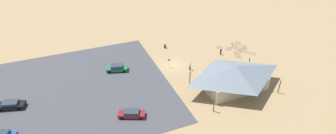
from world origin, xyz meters
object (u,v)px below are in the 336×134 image
(visitor_at_bikes, at_px, (190,66))
(bicycle_black_edge_north, at_px, (244,47))
(bicycle_red_lone_east, at_px, (229,49))
(bicycle_orange_yard_front, at_px, (252,53))
(bicycle_blue_yard_left, at_px, (219,48))
(bicycle_yellow_trailside, at_px, (222,64))
(bicycle_white_lone_west, at_px, (232,45))
(bicycle_silver_yard_right, at_px, (244,51))
(car_maroon_second_row, at_px, (132,114))
(bicycle_green_mid_cluster, at_px, (238,56))
(bicycle_purple_near_sign, at_px, (238,43))
(car_green_far_end, at_px, (117,68))
(bicycle_white_near_porch, at_px, (237,52))
(bike_pavilion, at_px, (234,75))
(lot_sign, at_px, (169,62))
(car_black_front_row, at_px, (11,105))
(bicycle_teal_edge_south, at_px, (237,48))
(visitor_near_lot, at_px, (221,51))
(trash_bin, at_px, (165,46))

(visitor_at_bikes, bearing_deg, bicycle_black_edge_north, -167.55)
(bicycle_red_lone_east, xyz_separation_m, bicycle_orange_yard_front, (-3.79, 4.20, 0.00))
(bicycle_black_edge_north, height_order, bicycle_blue_yard_left, bicycle_black_edge_north)
(bicycle_red_lone_east, xyz_separation_m, bicycle_blue_yard_left, (1.88, -1.42, 0.02))
(bicycle_blue_yard_left, xyz_separation_m, bicycle_yellow_trailside, (3.65, 7.04, 0.03))
(bicycle_yellow_trailside, distance_m, bicycle_white_lone_west, 10.30)
(visitor_at_bikes, bearing_deg, bicycle_silver_yard_right, -172.34)
(car_maroon_second_row, bearing_deg, bicycle_black_edge_north, -157.41)
(car_maroon_second_row, bearing_deg, bicycle_green_mid_cluster, -160.16)
(bicycle_purple_near_sign, distance_m, bicycle_orange_yard_front, 5.88)
(car_green_far_end, bearing_deg, bicycle_white_near_porch, 173.72)
(bicycle_red_lone_east, height_order, bicycle_green_mid_cluster, bicycle_green_mid_cluster)
(bike_pavilion, height_order, bicycle_yellow_trailside, bike_pavilion)
(bicycle_white_near_porch, xyz_separation_m, bicycle_orange_yard_front, (-2.91, 1.92, -0.04))
(lot_sign, relative_size, bicycle_purple_near_sign, 1.52)
(bicycle_blue_yard_left, xyz_separation_m, visitor_at_bikes, (11.10, 6.03, 0.59))
(bicycle_blue_yard_left, bearing_deg, car_black_front_row, 6.95)
(bike_pavilion, height_order, bicycle_white_near_porch, bike_pavilion)
(car_maroon_second_row, relative_size, visitor_at_bikes, 2.67)
(bike_pavilion, xyz_separation_m, bicycle_orange_yard_front, (-11.98, -9.70, -2.56))
(bike_pavilion, relative_size, bicycle_white_lone_west, 9.52)
(bicycle_teal_edge_south, bearing_deg, bicycle_white_near_porch, 55.67)
(bike_pavilion, height_order, bicycle_blue_yard_left, bike_pavilion)
(visitor_near_lot, distance_m, visitor_at_bikes, 10.39)
(trash_bin, xyz_separation_m, car_green_far_end, (13.62, 6.19, 0.31))
(bike_pavilion, distance_m, bicycle_purple_near_sign, 19.82)
(car_black_front_row, bearing_deg, trash_bin, -161.59)
(visitor_at_bikes, bearing_deg, car_black_front_row, -0.69)
(bicycle_silver_yard_right, distance_m, bicycle_teal_edge_south, 2.08)
(bicycle_purple_near_sign, distance_m, visitor_at_bikes, 17.93)
(bicycle_green_mid_cluster, relative_size, bicycle_teal_edge_south, 0.93)
(trash_bin, height_order, bicycle_blue_yard_left, trash_bin)
(bicycle_purple_near_sign, bearing_deg, visitor_near_lot, 23.14)
(trash_bin, height_order, bicycle_teal_edge_south, trash_bin)
(lot_sign, height_order, car_black_front_row, lot_sign)
(visitor_near_lot, height_order, visitor_at_bikes, visitor_at_bikes)
(bicycle_blue_yard_left, bearing_deg, car_maroon_second_row, 30.53)
(bike_pavilion, height_order, trash_bin, bike_pavilion)
(bicycle_white_lone_west, bearing_deg, visitor_near_lot, 27.77)
(bicycle_white_near_porch, xyz_separation_m, car_green_far_end, (28.64, -3.15, 0.38))
(car_maroon_second_row, bearing_deg, bicycle_purple_near_sign, -153.65)
(bicycle_white_lone_west, height_order, car_black_front_row, car_black_front_row)
(visitor_near_lot, bearing_deg, bicycle_silver_yard_right, 167.91)
(bicycle_green_mid_cluster, height_order, bicycle_white_lone_west, bicycle_white_lone_west)
(bicycle_black_edge_north, xyz_separation_m, bicycle_blue_yard_left, (5.67, -2.33, -0.02))
(bicycle_red_lone_east, height_order, bicycle_orange_yard_front, bicycle_orange_yard_front)
(visitor_at_bikes, bearing_deg, car_maroon_second_row, 31.88)
(trash_bin, distance_m, bicycle_green_mid_cluster, 17.87)
(trash_bin, xyz_separation_m, bicycle_green_mid_cluster, (-13.92, 11.22, -0.08))
(bicycle_white_lone_west, bearing_deg, car_black_front_row, 6.41)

